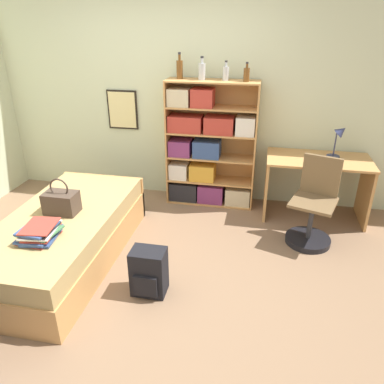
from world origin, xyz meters
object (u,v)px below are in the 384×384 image
Objects in this scene: bed at (65,237)px; desk_lamp at (340,136)px; bottle_brown at (202,71)px; bookcase at (205,150)px; desk at (316,177)px; book_stack_on_bed at (40,232)px; backpack at (149,272)px; desk_chair at (312,216)px; bottle_blue at (247,74)px; bottle_clear at (226,73)px; bottle_green at (180,69)px; handbag at (61,202)px.

desk_lamp reaches higher than bed.
bottle_brown is at bearing 54.87° from bed.
bookcase is 0.93m from bottle_brown.
desk_lamp is at bearing 23.48° from desk.
book_stack_on_bed is 0.97m from backpack.
desk_chair reaches higher than bed.
backpack is (-1.69, -1.78, -0.77)m from desk_lamp.
book_stack_on_bed is at bearing -143.34° from desk.
bottle_blue is (0.45, -0.02, 0.91)m from bookcase.
bottle_clear is at bearing 169.51° from bottle_blue.
bottle_green is 0.53m from bottle_clear.
bottle_green reaches higher than desk.
bottle_brown is (1.07, 1.52, 1.38)m from bed.
backpack is at bearing -141.73° from desk_chair.
bottle_blue is (1.57, 1.44, 1.00)m from handbag.
desk is (2.44, 1.37, 0.26)m from bed.
book_stack_on_bed reaches higher than backpack.
bed is at bearing 96.42° from book_stack_on_bed.
handbag is 1.69× the size of bottle_blue.
bottle_brown is (1.02, 1.94, 1.07)m from book_stack_on_bed.
backpack is (-0.39, -1.85, -1.40)m from bottle_clear.
bookcase is 6.02× the size of bottle_brown.
bottle_blue reaches higher than bed.
bookcase is 1.33× the size of desk.
desk_lamp reaches higher than desk.
bottle_blue is at bearing 172.36° from desk.
bookcase is 5.28× the size of bottle_green.
desk_lamp is (2.59, 1.87, 0.43)m from book_stack_on_bed.
bottle_brown is at bearing -3.67° from bottle_green.
desk is 0.52m from desk_lamp.
desk reaches higher than book_stack_on_bed.
desk_lamp is at bearing 68.24° from desk_chair.
bottle_blue is (0.50, -0.04, -0.02)m from bottle_brown.
bottle_green reaches higher than book_stack_on_bed.
backpack is at bearing -108.97° from bottle_blue.
handbag is 2.51m from desk_chair.
desk reaches higher than backpack.
handbag is 1.65× the size of bottle_clear.
bottle_green is 0.25× the size of desk.
desk_lamp is 0.98m from desk_chair.
desk_lamp is at bearing -1.83° from bottle_blue.
bottle_clear is (0.21, 0.02, 0.91)m from bookcase.
handbag is 0.83× the size of backpack.
desk_chair reaches higher than backpack.
handbag is 0.94× the size of book_stack_on_bed.
bookcase is 0.99m from bottle_green.
bookcase is at bearing 52.51° from handbag.
bed is at bearing 160.89° from backpack.
bottle_clear is 1.57m from desk.
book_stack_on_bed reaches higher than bed.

